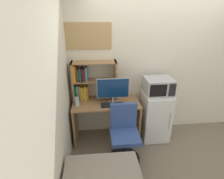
{
  "coord_description": "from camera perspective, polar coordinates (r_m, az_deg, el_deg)",
  "views": [
    {
      "loc": [
        -1.14,
        -3.08,
        2.26
      ],
      "look_at": [
        -0.86,
        -0.31,
        1.03
      ],
      "focal_mm": 28.83,
      "sensor_mm": 36.0,
      "label": 1
    }
  ],
  "objects": [
    {
      "name": "mini_fridge",
      "position": [
        3.47,
        13.47,
        -8.05
      ],
      "size": [
        0.48,
        0.53,
        0.92
      ],
      "color": "white",
      "rests_on": "ground_plane"
    },
    {
      "name": "monitor",
      "position": [
        3.01,
        0.31,
        0.01
      ],
      "size": [
        0.55,
        0.18,
        0.46
      ],
      "color": "#B7B7BC",
      "rests_on": "desk"
    },
    {
      "name": "wall_left",
      "position": [
        1.83,
        -20.38,
        -9.47
      ],
      "size": [
        0.04,
        4.4,
        2.6
      ],
      "primitive_type": "cube",
      "color": "silver",
      "rests_on": "ground_plane"
    },
    {
      "name": "keyboard",
      "position": [
        3.06,
        0.19,
        -4.9
      ],
      "size": [
        0.39,
        0.16,
        0.02
      ],
      "primitive_type": "cube",
      "color": "black",
      "rests_on": "desk"
    },
    {
      "name": "desk_chair",
      "position": [
        2.96,
        3.91,
        -14.78
      ],
      "size": [
        0.51,
        0.51,
        0.94
      ],
      "color": "black",
      "rests_on": "ground_plane"
    },
    {
      "name": "wall_back",
      "position": [
        3.59,
        20.11,
        6.93
      ],
      "size": [
        6.4,
        0.04,
        2.6
      ],
      "primitive_type": "cube",
      "color": "silver",
      "rests_on": "ground_plane"
    },
    {
      "name": "wall_corkboard",
      "position": [
        3.09,
        -7.52,
        16.47
      ],
      "size": [
        0.76,
        0.02,
        0.43
      ],
      "primitive_type": "cube",
      "color": "tan"
    },
    {
      "name": "desk",
      "position": [
        3.29,
        -1.8,
        -7.78
      ],
      "size": [
        1.17,
        0.56,
        0.78
      ],
      "color": "#997047",
      "rests_on": "ground_plane"
    },
    {
      "name": "computer_mouse",
      "position": [
        3.08,
        5.53,
        -4.66
      ],
      "size": [
        0.06,
        0.09,
        0.04
      ],
      "primitive_type": "ellipsoid",
      "color": "silver",
      "rests_on": "desk"
    },
    {
      "name": "hutch_bookshelf",
      "position": [
        3.18,
        -7.9,
        2.74
      ],
      "size": [
        0.77,
        0.25,
        0.69
      ],
      "color": "#997047",
      "rests_on": "desk"
    },
    {
      "name": "microwave",
      "position": [
        3.2,
        14.46,
        1.13
      ],
      "size": [
        0.47,
        0.41,
        0.27
      ],
      "color": "#ADADB2",
      "rests_on": "mini_fridge"
    },
    {
      "name": "water_bottle",
      "position": [
        3.08,
        -11.08,
        -3.5
      ],
      "size": [
        0.07,
        0.07,
        0.19
      ],
      "color": "silver",
      "rests_on": "desk"
    }
  ]
}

